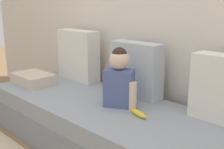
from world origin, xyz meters
The scene contains 7 objects.
back_wall centered at (0.00, 0.55, 1.14)m, with size 5.65×0.10×2.27m, color silver.
couch centered at (0.00, 0.00, 0.19)m, with size 2.45×0.83×0.40m.
throw_pillow_left centered at (-0.76, 0.32, 0.65)m, with size 0.48×0.16×0.50m, color silver.
throw_pillow_center centered at (0.00, 0.32, 0.62)m, with size 0.46×0.16×0.46m, color #B2BCC6.
toddler centered at (0.06, 0.05, 0.61)m, with size 0.33×0.23×0.45m.
banana centered at (0.30, -0.01, 0.42)m, with size 0.17×0.04×0.04m, color yellow.
folded_blanket centered at (-0.94, -0.10, 0.45)m, with size 0.40×0.28×0.10m, color beige.
Camera 1 is at (1.44, -1.43, 1.16)m, focal length 44.69 mm.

